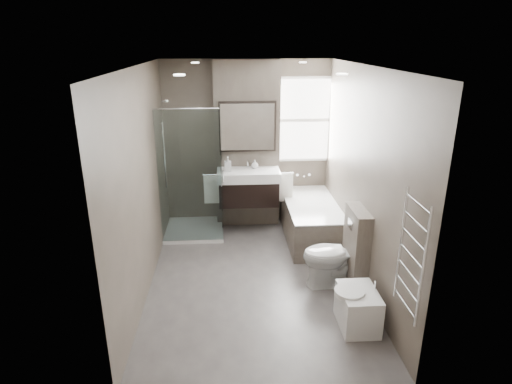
{
  "coord_description": "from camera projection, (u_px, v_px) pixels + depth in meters",
  "views": [
    {
      "loc": [
        -0.3,
        -4.77,
        2.87
      ],
      "look_at": [
        0.03,
        0.15,
        1.11
      ],
      "focal_mm": 30.0,
      "sensor_mm": 36.0,
      "label": 1
    }
  ],
  "objects": [
    {
      "name": "room",
      "position": [
        254.0,
        181.0,
        5.03
      ],
      "size": [
        2.7,
        3.9,
        2.7
      ],
      "color": "#56514F",
      "rests_on": "ground"
    },
    {
      "name": "vanity_pier",
      "position": [
        247.0,
        146.0,
        6.7
      ],
      "size": [
        1.0,
        0.25,
        2.6
      ],
      "primitive_type": "cube",
      "color": "#595046",
      "rests_on": "ground"
    },
    {
      "name": "vanity",
      "position": [
        249.0,
        187.0,
        6.56
      ],
      "size": [
        0.95,
        0.47,
        0.66
      ],
      "color": "black",
      "rests_on": "vanity_pier"
    },
    {
      "name": "mirror_cabinet",
      "position": [
        248.0,
        127.0,
        6.43
      ],
      "size": [
        0.86,
        0.08,
        0.76
      ],
      "color": "black",
      "rests_on": "vanity_pier"
    },
    {
      "name": "towel_left",
      "position": [
        212.0,
        189.0,
        6.51
      ],
      "size": [
        0.24,
        0.06,
        0.44
      ],
      "primitive_type": "cube",
      "color": "white",
      "rests_on": "vanity_pier"
    },
    {
      "name": "towel_right",
      "position": [
        285.0,
        187.0,
        6.58
      ],
      "size": [
        0.24,
        0.06,
        0.44
      ],
      "primitive_type": "cube",
      "color": "white",
      "rests_on": "vanity_pier"
    },
    {
      "name": "shower_enclosure",
      "position": [
        200.0,
        205.0,
        6.52
      ],
      "size": [
        0.9,
        0.9,
        2.0
      ],
      "color": "white",
      "rests_on": "ground"
    },
    {
      "name": "bathtub",
      "position": [
        311.0,
        219.0,
        6.46
      ],
      "size": [
        0.75,
        1.6,
        0.57
      ],
      "color": "#595046",
      "rests_on": "ground"
    },
    {
      "name": "window",
      "position": [
        304.0,
        120.0,
        6.72
      ],
      "size": [
        0.98,
        0.06,
        1.33
      ],
      "color": "white",
      "rests_on": "room"
    },
    {
      "name": "toilet",
      "position": [
        335.0,
        255.0,
        5.19
      ],
      "size": [
        0.81,
        0.49,
        0.8
      ],
      "primitive_type": "imported",
      "rotation": [
        0.0,
        0.0,
        -1.52
      ],
      "color": "white",
      "rests_on": "ground"
    },
    {
      "name": "cistern_box",
      "position": [
        356.0,
        248.0,
        5.14
      ],
      "size": [
        0.19,
        0.55,
        1.0
      ],
      "color": "#595046",
      "rests_on": "ground"
    },
    {
      "name": "bidet",
      "position": [
        357.0,
        308.0,
        4.48
      ],
      "size": [
        0.45,
        0.52,
        0.54
      ],
      "color": "white",
      "rests_on": "ground"
    },
    {
      "name": "towel_radiator",
      "position": [
        411.0,
        256.0,
        3.67
      ],
      "size": [
        0.03,
        0.49,
        1.1
      ],
      "color": "silver",
      "rests_on": "room"
    },
    {
      "name": "soap_bottle_a",
      "position": [
        228.0,
        164.0,
        6.41
      ],
      "size": [
        0.1,
        0.1,
        0.22
      ],
      "primitive_type": "imported",
      "color": "white",
      "rests_on": "vanity"
    },
    {
      "name": "soap_bottle_b",
      "position": [
        255.0,
        164.0,
        6.55
      ],
      "size": [
        0.11,
        0.11,
        0.14
      ],
      "primitive_type": "imported",
      "color": "white",
      "rests_on": "vanity"
    }
  ]
}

